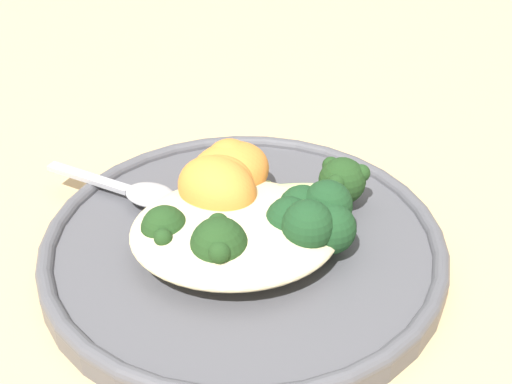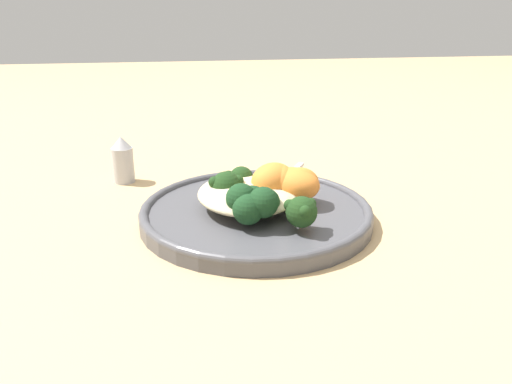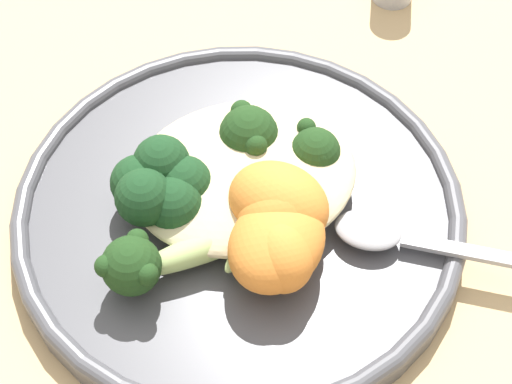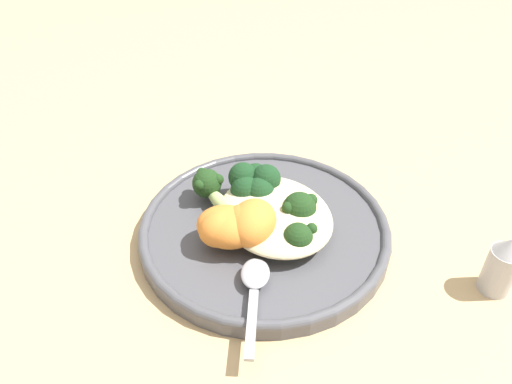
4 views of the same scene
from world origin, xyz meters
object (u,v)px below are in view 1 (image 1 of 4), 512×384
(kale_tuft, at_px, (310,218))
(spoon, at_px, (136,191))
(broccoli_stalk_3, at_px, (316,186))
(sweet_potato_chunk_0, at_px, (218,189))
(broccoli_stalk_1, at_px, (227,237))
(sweet_potato_chunk_3, at_px, (209,185))
(broccoli_stalk_0, at_px, (192,222))
(sweet_potato_chunk_1, at_px, (228,173))
(plate, at_px, (242,247))
(sweet_potato_chunk_2, at_px, (228,167))
(broccoli_stalk_2, at_px, (297,220))
(quinoa_mound, at_px, (234,232))

(kale_tuft, bearing_deg, spoon, -27.59)
(broccoli_stalk_3, height_order, sweet_potato_chunk_0, sweet_potato_chunk_0)
(spoon, bearing_deg, broccoli_stalk_1, 162.47)
(broccoli_stalk_1, height_order, sweet_potato_chunk_3, sweet_potato_chunk_3)
(broccoli_stalk_0, height_order, sweet_potato_chunk_0, sweet_potato_chunk_0)
(broccoli_stalk_0, height_order, sweet_potato_chunk_1, sweet_potato_chunk_1)
(plate, relative_size, kale_tuft, 4.56)
(plate, height_order, spoon, spoon)
(broccoli_stalk_1, bearing_deg, sweet_potato_chunk_2, -170.21)
(broccoli_stalk_0, relative_size, broccoli_stalk_1, 0.86)
(broccoli_stalk_2, distance_m, spoon, 0.13)
(sweet_potato_chunk_0, xyz_separation_m, spoon, (0.06, -0.03, -0.02))
(broccoli_stalk_0, distance_m, sweet_potato_chunk_0, 0.03)
(plate, xyz_separation_m, broccoli_stalk_2, (-0.04, 0.00, 0.02))
(spoon, bearing_deg, broccoli_stalk_0, 159.93)
(broccoli_stalk_2, distance_m, sweet_potato_chunk_1, 0.07)
(sweet_potato_chunk_1, distance_m, sweet_potato_chunk_2, 0.01)
(sweet_potato_chunk_1, height_order, kale_tuft, kale_tuft)
(sweet_potato_chunk_0, bearing_deg, quinoa_mound, 104.78)
(broccoli_stalk_0, bearing_deg, broccoli_stalk_3, 161.60)
(sweet_potato_chunk_0, bearing_deg, spoon, -25.22)
(broccoli_stalk_2, distance_m, sweet_potato_chunk_2, 0.07)
(broccoli_stalk_1, distance_m, sweet_potato_chunk_2, 0.08)
(broccoli_stalk_3, bearing_deg, sweet_potato_chunk_2, 155.84)
(plate, relative_size, sweet_potato_chunk_1, 4.26)
(sweet_potato_chunk_0, bearing_deg, kale_tuft, 150.15)
(sweet_potato_chunk_3, bearing_deg, sweet_potato_chunk_1, -128.29)
(broccoli_stalk_1, relative_size, spoon, 1.10)
(broccoli_stalk_2, bearing_deg, kale_tuft, -9.45)
(sweet_potato_chunk_1, bearing_deg, quinoa_mound, 91.52)
(sweet_potato_chunk_2, bearing_deg, kale_tuft, 128.54)
(broccoli_stalk_0, relative_size, sweet_potato_chunk_3, 1.89)
(quinoa_mound, xyz_separation_m, spoon, (0.07, -0.07, -0.01))
(broccoli_stalk_2, xyz_separation_m, sweet_potato_chunk_1, (0.05, -0.05, 0.01))
(plate, xyz_separation_m, broccoli_stalk_1, (0.01, 0.02, 0.03))
(broccoli_stalk_3, xyz_separation_m, sweet_potato_chunk_2, (0.06, -0.02, 0.01))
(sweet_potato_chunk_1, distance_m, sweet_potato_chunk_3, 0.02)
(plate, height_order, broccoli_stalk_2, broccoli_stalk_2)
(sweet_potato_chunk_2, xyz_separation_m, sweet_potato_chunk_3, (0.01, 0.02, 0.00))
(plate, distance_m, sweet_potato_chunk_0, 0.04)
(sweet_potato_chunk_2, distance_m, kale_tuft, 0.09)
(quinoa_mound, height_order, spoon, quinoa_mound)
(sweet_potato_chunk_1, bearing_deg, broccoli_stalk_2, 131.89)
(sweet_potato_chunk_1, distance_m, kale_tuft, 0.08)
(broccoli_stalk_2, xyz_separation_m, sweet_potato_chunk_0, (0.05, -0.03, 0.01))
(sweet_potato_chunk_1, bearing_deg, broccoli_stalk_1, 87.69)
(broccoli_stalk_0, xyz_separation_m, sweet_potato_chunk_0, (-0.02, -0.02, 0.01))
(broccoli_stalk_2, height_order, sweet_potato_chunk_0, sweet_potato_chunk_0)
(broccoli_stalk_3, relative_size, sweet_potato_chunk_1, 1.76)
(plate, xyz_separation_m, sweet_potato_chunk_0, (0.02, -0.02, 0.03))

